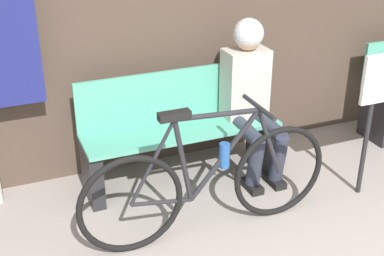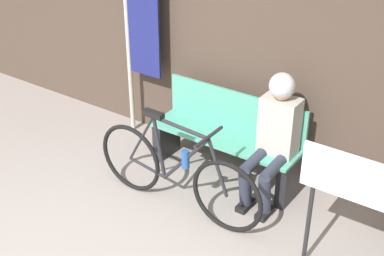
# 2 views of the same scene
# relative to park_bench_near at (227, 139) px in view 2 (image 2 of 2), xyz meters

# --- Properties ---
(park_bench_near) EXTENTS (1.52, 0.42, 0.86)m
(park_bench_near) POSITION_rel_park_bench_near_xyz_m (0.00, 0.00, 0.00)
(park_bench_near) COLOR #51A88E
(park_bench_near) RESTS_ON ground_plane
(bicycle) EXTENTS (1.75, 0.40, 0.93)m
(bicycle) POSITION_rel_park_bench_near_xyz_m (-0.08, -0.74, -0.02)
(bicycle) COLOR black
(bicycle) RESTS_ON ground_plane
(person_seated) EXTENTS (0.34, 0.60, 1.25)m
(person_seated) POSITION_rel_park_bench_near_xyz_m (0.55, -0.10, 0.32)
(person_seated) COLOR #2D3342
(person_seated) RESTS_ON ground_plane
(banner_pole) EXTENTS (0.45, 0.05, 2.25)m
(banner_pole) POSITION_rel_park_bench_near_xyz_m (-1.21, 0.17, 0.98)
(banner_pole) COLOR #B7B2A8
(banner_pole) RESTS_ON ground_plane
(signboard) EXTENTS (1.04, 0.04, 1.10)m
(signboard) POSITION_rel_park_bench_near_xyz_m (1.60, -0.73, 0.44)
(signboard) COLOR #232326
(signboard) RESTS_ON ground_plane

